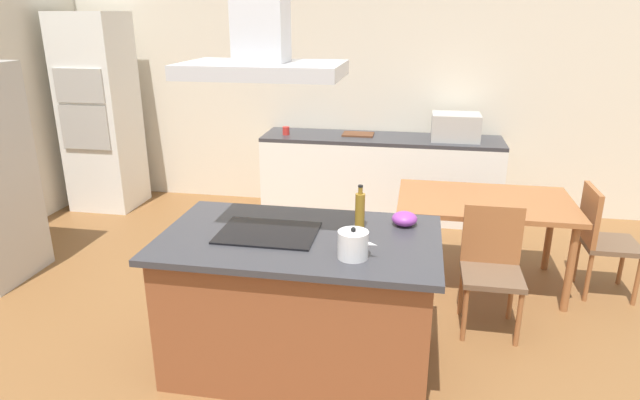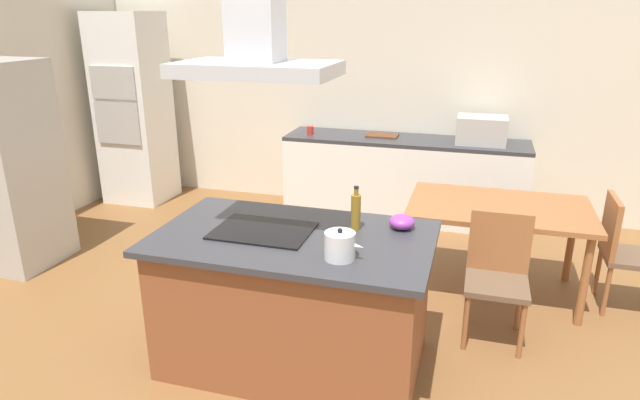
# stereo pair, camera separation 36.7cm
# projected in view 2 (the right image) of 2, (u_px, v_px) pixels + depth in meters

# --- Properties ---
(ground) EXTENTS (16.00, 16.00, 0.00)m
(ground) POSITION_uv_depth(u_px,v_px,m) (348.00, 265.00, 5.01)
(ground) COLOR brown
(wall_back) EXTENTS (7.20, 0.10, 2.70)m
(wall_back) POSITION_uv_depth(u_px,v_px,m) (387.00, 91.00, 6.16)
(wall_back) COLOR beige
(wall_back) RESTS_ON ground
(kitchen_island) EXTENTS (1.71, 1.02, 0.90)m
(kitchen_island) POSITION_uv_depth(u_px,v_px,m) (294.00, 299.00, 3.50)
(kitchen_island) COLOR brown
(kitchen_island) RESTS_ON ground
(cooktop) EXTENTS (0.60, 0.44, 0.01)m
(cooktop) POSITION_uv_depth(u_px,v_px,m) (263.00, 231.00, 3.41)
(cooktop) COLOR black
(cooktop) RESTS_ON kitchen_island
(tea_kettle) EXTENTS (0.22, 0.17, 0.18)m
(tea_kettle) POSITION_uv_depth(u_px,v_px,m) (340.00, 246.00, 3.01)
(tea_kettle) COLOR silver
(tea_kettle) RESTS_ON kitchen_island
(olive_oil_bottle) EXTENTS (0.06, 0.06, 0.28)m
(olive_oil_bottle) POSITION_uv_depth(u_px,v_px,m) (356.00, 211.00, 3.41)
(olive_oil_bottle) COLOR olive
(olive_oil_bottle) RESTS_ON kitchen_island
(mixing_bowl) EXTENTS (0.16, 0.16, 0.09)m
(mixing_bowl) POSITION_uv_depth(u_px,v_px,m) (402.00, 222.00, 3.44)
(mixing_bowl) COLOR purple
(mixing_bowl) RESTS_ON kitchen_island
(back_counter) EXTENTS (2.60, 0.62, 0.90)m
(back_counter) POSITION_uv_depth(u_px,v_px,m) (403.00, 179.00, 6.04)
(back_counter) COLOR white
(back_counter) RESTS_ON ground
(countertop_microwave) EXTENTS (0.50, 0.38, 0.28)m
(countertop_microwave) POSITION_uv_depth(u_px,v_px,m) (482.00, 130.00, 5.64)
(countertop_microwave) COLOR #B2AFAA
(countertop_microwave) RESTS_ON back_counter
(coffee_mug_red) EXTENTS (0.08, 0.08, 0.09)m
(coffee_mug_red) POSITION_uv_depth(u_px,v_px,m) (310.00, 130.00, 6.09)
(coffee_mug_red) COLOR red
(coffee_mug_red) RESTS_ON back_counter
(cutting_board) EXTENTS (0.34, 0.24, 0.02)m
(cutting_board) POSITION_uv_depth(u_px,v_px,m) (382.00, 135.00, 6.01)
(cutting_board) COLOR #59331E
(cutting_board) RESTS_ON back_counter
(wall_oven_stack) EXTENTS (0.70, 0.66, 2.20)m
(wall_oven_stack) POSITION_uv_depth(u_px,v_px,m) (134.00, 109.00, 6.46)
(wall_oven_stack) COLOR white
(wall_oven_stack) RESTS_ON ground
(refrigerator) EXTENTS (0.80, 0.73, 1.82)m
(refrigerator) POSITION_uv_depth(u_px,v_px,m) (1.00, 166.00, 4.82)
(refrigerator) COLOR #B2AFAA
(refrigerator) RESTS_ON ground
(dining_table) EXTENTS (1.40, 0.90, 0.75)m
(dining_table) POSITION_uv_depth(u_px,v_px,m) (499.00, 215.00, 4.35)
(dining_table) COLOR #995B33
(dining_table) RESTS_ON ground
(chair_facing_island) EXTENTS (0.42, 0.42, 0.89)m
(chair_facing_island) POSITION_uv_depth(u_px,v_px,m) (498.00, 269.00, 3.80)
(chair_facing_island) COLOR brown
(chair_facing_island) RESTS_ON ground
(chair_at_right_end) EXTENTS (0.42, 0.42, 0.89)m
(chair_at_right_end) POSITION_uv_depth(u_px,v_px,m) (622.00, 247.00, 4.16)
(chair_at_right_end) COLOR brown
(chair_at_right_end) RESTS_ON ground
(range_hood) EXTENTS (0.90, 0.55, 0.78)m
(range_hood) POSITION_uv_depth(u_px,v_px,m) (256.00, 30.00, 3.02)
(range_hood) COLOR #ADADB2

